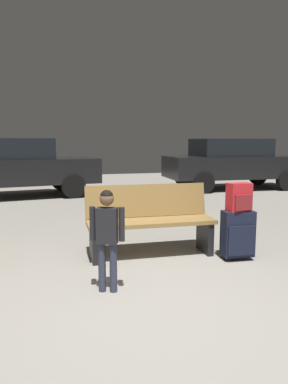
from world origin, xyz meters
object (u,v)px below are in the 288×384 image
at_px(backpack_bright, 239,197).
at_px(suitcase, 238,234).
at_px(parked_car_far, 15,166).
at_px(child, 107,230).
at_px(parked_car_side, 233,162).
at_px(bench, 150,221).

bearing_deg(backpack_bright, suitcase, 157.34).
bearing_deg(parked_car_far, backpack_bright, -64.47).
relative_size(child, parked_car_side, 0.24).
xyz_separation_m(bench, child, (-0.73, -1.01, 0.17)).
xyz_separation_m(backpack_bright, parked_car_far, (-2.93, 6.13, 0.03)).
height_order(bench, suitcase, bench).
bearing_deg(suitcase, bench, 153.35).
relative_size(bench, parked_car_side, 0.39).
distance_m(suitcase, parked_car_side, 6.96).
distance_m(bench, parked_car_far, 5.98).
height_order(child, parked_car_far, parked_car_far).
bearing_deg(child, suitcase, 16.91).
bearing_deg(child, parked_car_far, 100.41).
height_order(suitcase, backpack_bright, backpack_bright).
xyz_separation_m(bench, parked_car_side, (4.32, 5.60, 0.36)).
xyz_separation_m(suitcase, backpack_bright, (0.00, -0.00, 0.45)).
xyz_separation_m(child, parked_car_far, (-1.22, 6.64, 0.19)).
height_order(backpack_bright, parked_car_side, parked_car_side).
height_order(parked_car_far, parked_car_side, same).
relative_size(backpack_bright, parked_car_side, 0.08).
xyz_separation_m(bench, backpack_bright, (0.97, -0.49, 0.33)).
relative_size(bench, backpack_bright, 4.76).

